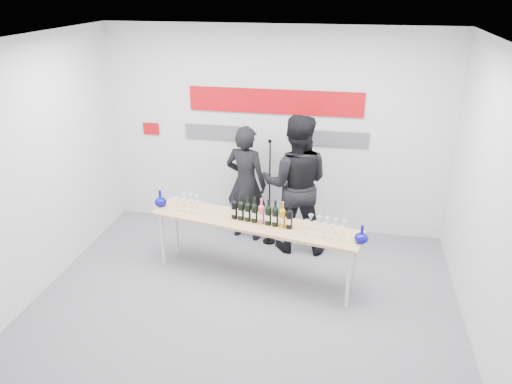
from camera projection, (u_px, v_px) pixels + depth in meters
The scene contains 12 objects.
ground at pixel (247, 297), 6.04m from camera, with size 5.00×5.00×0.00m, color slate.
back_wall at pixel (275, 132), 7.25m from camera, with size 5.00×0.04×3.00m, color silver.
signage at pixel (271, 111), 7.11m from camera, with size 3.38×0.02×0.79m.
tasting_table at pixel (254, 226), 6.16m from camera, with size 2.71×1.03×0.80m.
wine_bottles at pixel (261, 211), 6.03m from camera, with size 0.79×0.23×0.33m.
decanter_left at pixel (160, 198), 6.53m from camera, with size 0.16×0.16×0.21m, color #0B0788, non-canonical shape.
decanter_right at pixel (362, 234), 5.61m from camera, with size 0.16×0.16×0.21m, color #0B0788, non-canonical shape.
glasses_left at pixel (189, 203), 6.41m from camera, with size 0.36×0.28×0.18m.
glasses_right at pixel (325, 227), 5.79m from camera, with size 0.49×0.30×0.18m.
presenter_left at pixel (246, 183), 7.14m from camera, with size 0.62×0.41×1.70m, color black.
presenter_right at pixel (296, 184), 6.79m from camera, with size 0.94×0.74×1.94m, color black.
mic_stand at pixel (269, 212), 7.11m from camera, with size 0.18×0.18×1.57m.
Camera 1 is at (1.08, -4.93, 3.55)m, focal length 35.00 mm.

